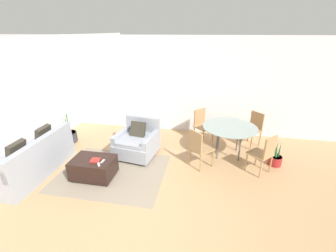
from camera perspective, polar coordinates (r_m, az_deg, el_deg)
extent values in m
plane|color=tan|center=(4.24, -8.12, -19.66)|extent=(20.00, 20.00, 0.00)
cube|color=white|center=(6.64, 0.52, 10.21)|extent=(12.00, 0.06, 2.75)
cube|color=white|center=(6.25, -31.96, 5.85)|extent=(0.06, 12.00, 2.75)
cube|color=gray|center=(5.16, -13.88, -11.31)|extent=(2.26, 1.83, 0.00)
cube|color=beige|center=(4.77, -16.55, -14.86)|extent=(2.21, 0.06, 0.00)
cube|color=beige|center=(5.02, -14.72, -12.42)|extent=(2.21, 0.06, 0.00)
cube|color=beige|center=(5.30, -13.09, -10.21)|extent=(2.21, 0.06, 0.00)
cube|color=beige|center=(5.58, -11.65, -8.22)|extent=(2.21, 0.06, 0.00)
cube|color=#999EA8|center=(5.72, -31.45, -8.23)|extent=(0.88, 1.88, 0.43)
cube|color=#999EA8|center=(5.29, -29.37, -4.92)|extent=(0.14, 1.88, 0.42)
cube|color=#999EA8|center=(6.16, -26.97, -1.49)|extent=(0.81, 0.12, 0.26)
cube|color=#383328|center=(5.73, -29.15, -2.06)|extent=(0.19, 0.40, 0.41)
cube|color=#383328|center=(5.24, -34.10, -5.45)|extent=(0.19, 0.40, 0.41)
cube|color=#999EA8|center=(5.59, -7.92, -5.26)|extent=(1.03, 1.06, 0.33)
cube|color=#999EA8|center=(5.46, -8.21, -3.45)|extent=(0.77, 0.91, 0.10)
cube|color=#999EA8|center=(5.74, -6.35, 0.13)|extent=(0.91, 0.25, 0.48)
cube|color=#999EA8|center=(5.64, -11.63, -2.23)|extent=(0.24, 0.87, 0.20)
cube|color=#999EA8|center=(5.32, -4.29, -3.43)|extent=(0.24, 0.87, 0.20)
cylinder|color=brown|center=(5.55, -13.06, -8.19)|extent=(0.05, 0.05, 0.06)
cylinder|color=brown|center=(5.24, -6.00, -9.71)|extent=(0.05, 0.05, 0.06)
cylinder|color=brown|center=(6.14, -9.34, -4.67)|extent=(0.05, 0.05, 0.06)
cylinder|color=brown|center=(5.86, -2.86, -5.81)|extent=(0.05, 0.05, 0.06)
cube|color=#383328|center=(5.49, -7.63, -0.79)|extent=(0.39, 0.26, 0.37)
cube|color=black|center=(5.00, -18.36, -9.90)|extent=(0.85, 0.60, 0.39)
cylinder|color=black|center=(5.13, -23.15, -12.70)|extent=(0.04, 0.04, 0.04)
cylinder|color=black|center=(4.79, -15.35, -14.28)|extent=(0.04, 0.04, 0.04)
cylinder|color=black|center=(5.47, -20.39, -9.84)|extent=(0.04, 0.04, 0.04)
cylinder|color=black|center=(5.15, -13.02, -11.06)|extent=(0.04, 0.04, 0.04)
cube|color=#B72D28|center=(4.81, -17.98, -8.27)|extent=(0.19, 0.18, 0.03)
cube|color=#B7B7BC|center=(4.76, -16.29, -8.59)|extent=(0.05, 0.14, 0.01)
cube|color=#B7B7BC|center=(4.69, -17.21, -9.25)|extent=(0.13, 0.16, 0.01)
cylinder|color=#333338|center=(6.80, -23.79, -2.57)|extent=(0.42, 0.42, 0.27)
cylinder|color=black|center=(6.75, -23.96, -1.61)|extent=(0.38, 0.38, 0.02)
cone|color=#2D6B38|center=(6.61, -24.12, 1.06)|extent=(0.05, 0.08, 0.66)
cone|color=#2D6B38|center=(6.65, -24.21, 1.49)|extent=(0.13, 0.05, 0.73)
cone|color=#2D6B38|center=(6.68, -24.49, 1.07)|extent=(0.11, 0.11, 0.63)
cone|color=#2D6B38|center=(6.65, -25.02, 0.53)|extent=(0.10, 0.12, 0.56)
cone|color=#2D6B38|center=(6.60, -24.55, 0.48)|extent=(0.07, 0.05, 0.56)
cylinder|color=#8C9E99|center=(5.53, 15.46, -0.22)|extent=(1.28, 1.28, 0.01)
cylinder|color=#59595B|center=(5.44, 12.60, -4.72)|extent=(0.04, 0.04, 0.74)
cylinder|color=#59595B|center=(5.49, 17.81, -5.05)|extent=(0.04, 0.04, 0.74)
cylinder|color=#59595B|center=(5.89, 12.50, -2.47)|extent=(0.04, 0.04, 0.74)
cylinder|color=#59595B|center=(5.93, 17.30, -2.80)|extent=(0.04, 0.04, 0.74)
cube|color=tan|center=(5.08, 8.59, -5.71)|extent=(0.59, 0.59, 0.03)
cube|color=tan|center=(4.85, 7.10, -3.87)|extent=(0.29, 0.29, 0.45)
cylinder|color=tan|center=(5.19, 11.27, -8.09)|extent=(0.03, 0.03, 0.42)
cylinder|color=tan|center=(5.41, 8.57, -6.51)|extent=(0.03, 0.03, 0.42)
cylinder|color=tan|center=(4.97, 8.31, -9.39)|extent=(0.03, 0.03, 0.42)
cylinder|color=tan|center=(5.20, 5.62, -7.67)|extent=(0.03, 0.03, 0.42)
cube|color=tan|center=(5.21, 22.33, -6.54)|extent=(0.59, 0.59, 0.03)
cube|color=tan|center=(5.02, 24.51, -4.96)|extent=(0.29, 0.29, 0.45)
cylinder|color=tan|center=(5.54, 21.51, -7.28)|extent=(0.03, 0.03, 0.42)
cylinder|color=tan|center=(5.27, 19.24, -8.53)|extent=(0.03, 0.03, 0.42)
cylinder|color=tan|center=(5.38, 24.64, -8.74)|extent=(0.03, 0.03, 0.42)
cylinder|color=tan|center=(5.11, 22.46, -10.13)|extent=(0.03, 0.03, 0.42)
cube|color=tan|center=(6.19, 9.09, -0.25)|extent=(0.59, 0.59, 0.03)
cube|color=tan|center=(6.23, 8.04, 2.35)|extent=(0.29, 0.29, 0.45)
cylinder|color=tan|center=(6.05, 8.87, -3.15)|extent=(0.03, 0.03, 0.42)
cylinder|color=tan|center=(6.28, 11.28, -2.30)|extent=(0.03, 0.03, 0.42)
cylinder|color=tan|center=(6.29, 6.65, -1.97)|extent=(0.03, 0.03, 0.42)
cylinder|color=tan|center=(6.51, 9.05, -1.19)|extent=(0.03, 0.03, 0.42)
cube|color=tan|center=(6.30, 20.35, -1.05)|extent=(0.59, 0.59, 0.03)
cube|color=tan|center=(6.36, 21.66, 1.33)|extent=(0.29, 0.29, 0.45)
cylinder|color=tan|center=(6.35, 17.82, -2.74)|extent=(0.03, 0.03, 0.42)
cylinder|color=tan|center=(6.16, 20.41, -3.91)|extent=(0.03, 0.03, 0.42)
cylinder|color=tan|center=(6.62, 19.77, -1.93)|extent=(0.03, 0.03, 0.42)
cylinder|color=tan|center=(6.44, 22.30, -3.02)|extent=(0.03, 0.03, 0.42)
cylinder|color=maroon|center=(5.77, 25.50, -7.90)|extent=(0.29, 0.29, 0.22)
cylinder|color=black|center=(5.72, 25.67, -7.04)|extent=(0.27, 0.27, 0.02)
cone|color=#2D6B38|center=(5.64, 26.54, -5.25)|extent=(0.05, 0.09, 0.40)
cone|color=#2D6B38|center=(5.65, 25.82, -5.11)|extent=(0.09, 0.06, 0.38)
cone|color=#2D6B38|center=(5.60, 25.91, -5.37)|extent=(0.07, 0.06, 0.39)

